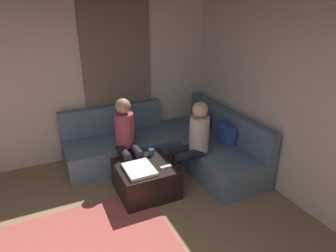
{
  "coord_description": "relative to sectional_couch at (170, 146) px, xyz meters",
  "views": [
    {
      "loc": [
        1.74,
        0.04,
        2.42
      ],
      "look_at": [
        -1.63,
        1.63,
        0.85
      ],
      "focal_mm": 31.21,
      "sensor_mm": 36.0,
      "label": 1
    }
  ],
  "objects": [
    {
      "name": "sectional_couch",
      "position": [
        0.0,
        0.0,
        0.0
      ],
      "size": [
        2.1,
        2.55,
        0.87
      ],
      "color": "slate",
      "rests_on": "ground_plane"
    },
    {
      "name": "game_remote",
      "position": [
        0.8,
        -0.44,
        0.15
      ],
      "size": [
        0.05,
        0.15,
        0.02
      ],
      "primitive_type": "cube",
      "color": "white",
      "rests_on": "ottoman"
    },
    {
      "name": "wall_left",
      "position": [
        -0.86,
        -1.88,
        1.07
      ],
      "size": [
        0.12,
        6.0,
        2.7
      ],
      "primitive_type": "cube",
      "color": "beige",
      "rests_on": "ground_plane"
    },
    {
      "name": "person_on_couch_back",
      "position": [
        0.63,
        0.06,
        0.38
      ],
      "size": [
        0.3,
        0.6,
        1.2
      ],
      "rotation": [
        0.0,
        0.0,
        3.14
      ],
      "color": "black",
      "rests_on": "ground_plane"
    },
    {
      "name": "ottoman",
      "position": [
        0.62,
        -0.66,
        -0.07
      ],
      "size": [
        0.76,
        0.76,
        0.42
      ],
      "primitive_type": "cube",
      "color": "black",
      "rests_on": "ground_plane"
    },
    {
      "name": "curtain_panel",
      "position": [
        -0.76,
        -0.58,
        0.97
      ],
      "size": [
        0.06,
        1.1,
        2.5
      ],
      "primitive_type": "cube",
      "color": "#726659",
      "rests_on": "ground_plane"
    },
    {
      "name": "folded_blanket",
      "position": [
        0.72,
        -0.78,
        0.16
      ],
      "size": [
        0.44,
        0.36,
        0.04
      ],
      "primitive_type": "cube",
      "color": "white",
      "rests_on": "ottoman"
    },
    {
      "name": "person_on_couch_side",
      "position": [
        0.15,
        -0.76,
        0.38
      ],
      "size": [
        0.6,
        0.3,
        1.2
      ],
      "rotation": [
        0.0,
        0.0,
        -1.57
      ],
      "color": "black",
      "rests_on": "ground_plane"
    },
    {
      "name": "coffee_mug",
      "position": [
        0.4,
        -0.48,
        0.19
      ],
      "size": [
        0.08,
        0.08,
        0.1
      ],
      "primitive_type": "cylinder",
      "color": "#334C72",
      "rests_on": "ottoman"
    }
  ]
}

